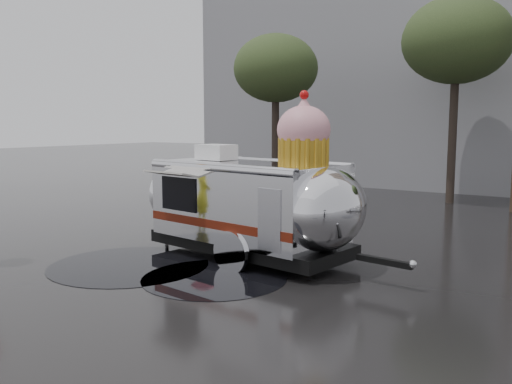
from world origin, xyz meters
The scene contains 7 objects.
ground centered at (0.00, 0.00, 0.00)m, with size 120.00×120.00×0.00m, color black.
puddles centered at (0.57, 2.48, 0.00)m, with size 13.49×10.42×0.01m.
grey_building centered at (-4.00, 24.00, 6.50)m, with size 22.00×12.00×13.00m, color slate.
tree_left centered at (-7.00, 13.00, 5.48)m, with size 3.64×3.64×6.95m.
tree_mid centered at (0.00, 15.00, 6.34)m, with size 4.20×4.20×8.03m.
barricade_row centered at (-5.55, 9.96, 0.52)m, with size 4.30×0.80×1.00m.
airstream_trailer centered at (-1.67, 3.19, 1.39)m, with size 7.29×3.07×3.95m.
Camera 1 is at (5.35, -7.27, 3.18)m, focal length 38.00 mm.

